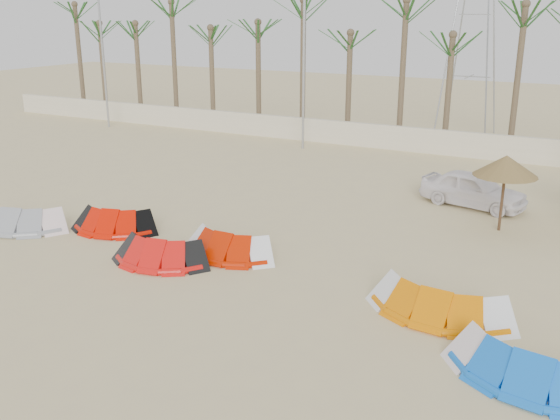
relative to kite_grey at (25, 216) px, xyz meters
The scene contains 14 objects.
ground 9.60m from the kite_grey, 22.72° to the right, with size 120.00×120.00×0.00m, color #CEBB81.
boundary_wall 20.32m from the kite_grey, 64.21° to the left, with size 60.00×0.30×1.30m, color beige.
palm_line 22.77m from the kite_grey, 64.35° to the left, with size 52.00×4.00×7.70m.
lamp_a 20.44m from the kite_grey, 124.31° to the left, with size 1.25×0.14×11.00m.
lamp_b 17.39m from the kite_grey, 79.99° to the left, with size 1.25×0.14×11.00m.
pylon 26.22m from the kite_grey, 67.95° to the left, with size 3.00×3.00×14.00m, color #A5A8AD, non-canonical shape.
kite_grey is the anchor object (origin of this frame).
kite_red_left 3.37m from the kite_grey, 23.27° to the left, with size 3.27×2.15×0.90m.
kite_red_mid 6.30m from the kite_grey, ahead, with size 3.20×1.98×0.90m.
kite_red_right 7.82m from the kite_grey, ahead, with size 3.09×1.55×0.90m.
kite_orange 14.46m from the kite_grey, ahead, with size 3.66×1.76×0.90m.
kite_blue 16.99m from the kite_grey, ahead, with size 3.78×1.97×0.90m.
parasol_left 16.54m from the kite_grey, 26.75° to the left, with size 2.14×2.14×2.64m.
car 16.49m from the kite_grey, 36.37° to the left, with size 1.61×4.00×1.36m, color white.
Camera 1 is at (8.64, -10.30, 7.22)m, focal length 40.00 mm.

